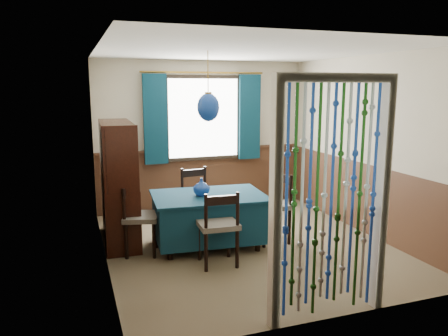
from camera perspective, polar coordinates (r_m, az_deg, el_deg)
name	(u,v)px	position (r m, az deg, el deg)	size (l,w,h in m)	color
floor	(246,244)	(5.91, 2.92, -9.94)	(4.00, 4.00, 0.00)	brown
ceiling	(248,51)	(5.55, 3.17, 15.02)	(4.00, 4.00, 0.00)	silver
wall_back	(203,136)	(7.47, -2.82, 4.26)	(3.60, 3.60, 0.00)	#BFB59C
wall_front	(336,184)	(3.85, 14.44, -2.00)	(3.60, 3.60, 0.00)	#BFB59C
wall_left	(102,159)	(5.19, -15.68, 1.11)	(4.00, 4.00, 0.00)	#BFB59C
wall_right	(365,146)	(6.49, 17.93, 2.81)	(4.00, 4.00, 0.00)	#BFB59C
wainscot_back	(203,179)	(7.57, -2.73, -1.41)	(3.60, 3.60, 0.00)	#472A1B
wainscot_front	(331,266)	(4.09, 13.83, -12.29)	(3.60, 3.60, 0.00)	#472A1B
wainscot_left	(106,222)	(5.36, -15.12, -6.81)	(4.00, 4.00, 0.00)	#472A1B
wainscot_right	(361,197)	(6.62, 17.46, -3.64)	(4.00, 4.00, 0.00)	#472A1B
window	(203,118)	(7.39, -2.73, 6.53)	(1.32, 0.12, 1.42)	black
doorway	(331,205)	(3.94, 13.82, -4.67)	(1.16, 0.12, 2.18)	silver
dining_table	(209,216)	(5.74, -1.98, -6.28)	(1.52, 1.11, 0.69)	#0C2E3F
chair_near	(218,226)	(5.10, -0.74, -7.54)	(0.47, 0.45, 0.91)	black
chair_far	(198,198)	(6.37, -3.40, -3.90)	(0.50, 0.49, 0.90)	black
chair_left	(139,217)	(5.56, -11.09, -6.36)	(0.51, 0.53, 0.88)	black
chair_right	(273,205)	(5.92, 6.46, -4.87)	(0.45, 0.47, 0.94)	black
sideboard	(119,200)	(6.03, -13.59, -4.10)	(0.47, 1.25, 1.62)	black
pendant_lamp	(208,107)	(5.50, -2.08, 7.95)	(0.28, 0.28, 0.86)	olive
vase_table	(201,188)	(5.61, -2.96, -2.57)	(0.20, 0.20, 0.21)	navy
bowl_shelf	(124,161)	(5.68, -12.98, 0.88)	(0.24, 0.24, 0.06)	beige
vase_sideboard	(120,173)	(6.22, -13.42, -0.60)	(0.16, 0.16, 0.17)	beige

